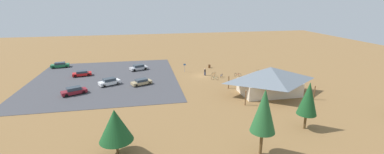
# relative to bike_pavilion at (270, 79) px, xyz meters

# --- Properties ---
(ground) EXTENTS (160.00, 160.00, 0.00)m
(ground) POSITION_rel_bike_pavilion_xyz_m (9.96, -14.09, -3.05)
(ground) COLOR olive
(ground) RESTS_ON ground
(parking_lot_asphalt) EXTENTS (32.00, 34.23, 0.05)m
(parking_lot_asphalt) POSITION_rel_bike_pavilion_xyz_m (32.12, -15.78, -3.03)
(parking_lot_asphalt) COLOR #424247
(parking_lot_asphalt) RESTS_ON ground
(bike_pavilion) EXTENTS (13.61, 9.26, 5.31)m
(bike_pavilion) POSITION_rel_bike_pavilion_xyz_m (0.00, 0.00, 0.00)
(bike_pavilion) COLOR beige
(bike_pavilion) RESTS_ON ground
(trash_bin) EXTENTS (0.60, 0.60, 0.90)m
(trash_bin) POSITION_rel_bike_pavilion_xyz_m (6.18, -21.11, -2.60)
(trash_bin) COLOR brown
(trash_bin) RESTS_ON ground
(lot_sign) EXTENTS (0.56, 0.08, 2.20)m
(lot_sign) POSITION_rel_bike_pavilion_xyz_m (13.27, -18.42, -1.64)
(lot_sign) COLOR #99999E
(lot_sign) RESTS_ON ground
(pine_midwest) EXTENTS (2.68, 2.68, 6.84)m
(pine_midwest) POSITION_rel_bike_pavilion_xyz_m (1.63, 13.90, 1.44)
(pine_midwest) COLOR brown
(pine_midwest) RESTS_ON ground
(pine_east) EXTENTS (3.90, 3.90, 5.69)m
(pine_east) POSITION_rel_bike_pavilion_xyz_m (26.95, 15.36, 0.72)
(pine_east) COLOR brown
(pine_east) RESTS_ON ground
(pine_center) EXTENTS (2.88, 2.88, 8.10)m
(pine_center) POSITION_rel_bike_pavilion_xyz_m (10.49, 18.53, 2.44)
(pine_center) COLOR brown
(pine_center) RESTS_ON ground
(bicycle_silver_near_porch) EXTENTS (1.77, 0.48, 0.84)m
(bicycle_silver_near_porch) POSITION_rel_bike_pavilion_xyz_m (-9.17, -11.02, -2.70)
(bicycle_silver_near_porch) COLOR black
(bicycle_silver_near_porch) RESTS_ON ground
(bicycle_white_trailside) EXTENTS (1.64, 0.70, 0.81)m
(bicycle_white_trailside) POSITION_rel_bike_pavilion_xyz_m (-7.83, -8.26, -2.69)
(bicycle_white_trailside) COLOR black
(bicycle_white_trailside) RESTS_ON ground
(bicycle_green_lone_west) EXTENTS (0.60, 1.75, 0.84)m
(bicycle_green_lone_west) POSITION_rel_bike_pavilion_xyz_m (-4.59, -13.91, -2.66)
(bicycle_green_lone_west) COLOR black
(bicycle_green_lone_west) RESTS_ON ground
(bicycle_blue_edge_north) EXTENTS (1.11, 1.46, 0.83)m
(bicycle_blue_edge_north) POSITION_rel_bike_pavilion_xyz_m (5.60, -12.14, -2.68)
(bicycle_blue_edge_north) COLOR black
(bicycle_blue_edge_north) RESTS_ON ground
(bicycle_red_back_row) EXTENTS (1.59, 0.70, 0.85)m
(bicycle_red_back_row) POSITION_rel_bike_pavilion_xyz_m (1.62, -12.31, -2.68)
(bicycle_red_back_row) COLOR black
(bicycle_red_back_row) RESTS_ON ground
(bicycle_yellow_lone_east) EXTENTS (1.70, 0.56, 0.79)m
(bicycle_yellow_lone_east) POSITION_rel_bike_pavilion_xyz_m (-4.28, -10.02, -2.70)
(bicycle_yellow_lone_east) COLOR black
(bicycle_yellow_lone_east) RESTS_ON ground
(bicycle_teal_yard_center) EXTENTS (1.65, 0.76, 0.89)m
(bicycle_teal_yard_center) POSITION_rel_bike_pavilion_xyz_m (7.68, -10.51, -2.67)
(bicycle_teal_yard_center) COLOR black
(bicycle_teal_yard_center) RESTS_ON ground
(bicycle_black_mid_cluster) EXTENTS (1.34, 1.09, 0.81)m
(bicycle_black_mid_cluster) POSITION_rel_bike_pavilion_xyz_m (-5.73, -11.01, -2.67)
(bicycle_black_mid_cluster) COLOR black
(bicycle_black_mid_cluster) RESTS_ON ground
(bicycle_orange_near_sign) EXTENTS (1.51, 1.00, 0.86)m
(bicycle_orange_near_sign) POSITION_rel_bike_pavilion_xyz_m (7.14, -13.64, -2.66)
(bicycle_orange_near_sign) COLOR black
(bicycle_orange_near_sign) RESTS_ON ground
(bicycle_purple_yard_front) EXTENTS (1.42, 0.88, 0.78)m
(bicycle_purple_yard_front) POSITION_rel_bike_pavilion_xyz_m (-3.11, -12.71, -2.70)
(bicycle_purple_yard_front) COLOR black
(bicycle_purple_yard_front) RESTS_ON ground
(bicycle_silver_by_bin) EXTENTS (1.40, 1.01, 0.82)m
(bicycle_silver_by_bin) POSITION_rel_bike_pavilion_xyz_m (-7.98, -12.86, -2.70)
(bicycle_silver_by_bin) COLOR black
(bicycle_silver_by_bin) RESTS_ON ground
(bicycle_white_edge_south) EXTENTS (1.58, 0.76, 0.90)m
(bicycle_white_edge_south) POSITION_rel_bike_pavilion_xyz_m (-6.22, -7.35, -2.67)
(bicycle_white_edge_south) COLOR black
(bicycle_white_edge_south) RESTS_ON ground
(car_maroon_aisle_side) EXTENTS (4.82, 3.45, 1.45)m
(car_maroon_aisle_side) POSITION_rel_bike_pavilion_xyz_m (36.60, -6.73, -2.29)
(car_maroon_aisle_side) COLOR maroon
(car_maroon_aisle_side) RESTS_ON parking_lot_asphalt
(car_green_far_end) EXTENTS (4.75, 2.52, 1.40)m
(car_green_far_end) POSITION_rel_bike_pavilion_xyz_m (45.00, -28.95, -2.30)
(car_green_far_end) COLOR #1E6B3D
(car_green_far_end) RESTS_ON parking_lot_asphalt
(car_red_inner_stall) EXTENTS (4.47, 2.51, 1.28)m
(car_red_inner_stall) POSITION_rel_bike_pavilion_xyz_m (37.66, -19.42, -2.36)
(car_red_inner_stall) COLOR red
(car_red_inner_stall) RESTS_ON parking_lot_asphalt
(car_tan_end_stall) EXTENTS (4.56, 3.24, 1.29)m
(car_tan_end_stall) POSITION_rel_bike_pavilion_xyz_m (23.95, -10.03, -2.36)
(car_tan_end_stall) COLOR tan
(car_tan_end_stall) RESTS_ON parking_lot_asphalt
(car_white_near_entry) EXTENTS (4.64, 3.52, 1.48)m
(car_white_near_entry) POSITION_rel_bike_pavilion_xyz_m (30.59, -11.24, -2.28)
(car_white_near_entry) COLOR white
(car_white_near_entry) RESTS_ON parking_lot_asphalt
(car_silver_by_curb) EXTENTS (4.77, 3.37, 1.41)m
(car_silver_by_curb) POSITION_rel_bike_pavilion_xyz_m (24.55, -22.36, -2.31)
(car_silver_by_curb) COLOR #BCBCC1
(car_silver_by_curb) RESTS_ON parking_lot_asphalt
(visitor_by_pavilion) EXTENTS (0.39, 0.40, 1.71)m
(visitor_by_pavilion) POSITION_rel_bike_pavilion_xyz_m (9.02, -14.50, -2.16)
(visitor_by_pavilion) COLOR #2D3347
(visitor_by_pavilion) RESTS_ON ground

